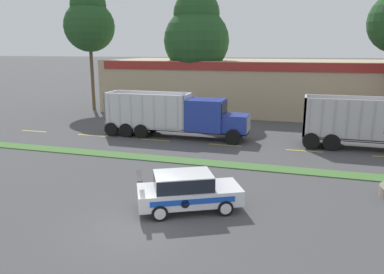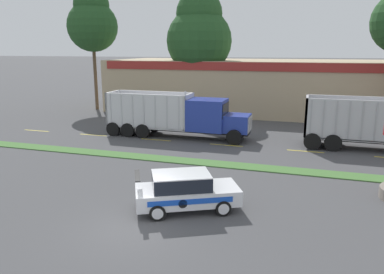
% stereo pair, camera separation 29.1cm
% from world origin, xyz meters
% --- Properties ---
extents(ground_plane, '(600.00, 600.00, 0.00)m').
position_xyz_m(ground_plane, '(0.00, 0.00, 0.00)').
color(ground_plane, '#474749').
extents(grass_verge, '(120.00, 1.21, 0.06)m').
position_xyz_m(grass_verge, '(0.00, 8.84, 0.03)').
color(grass_verge, '#477538').
rests_on(grass_verge, ground_plane).
extents(centre_line_1, '(2.40, 0.14, 0.01)m').
position_xyz_m(centre_line_1, '(-15.61, 13.44, 0.00)').
color(centre_line_1, yellow).
rests_on(centre_line_1, ground_plane).
extents(centre_line_2, '(2.40, 0.14, 0.01)m').
position_xyz_m(centre_line_2, '(-10.21, 13.44, 0.00)').
color(centre_line_2, yellow).
rests_on(centre_line_2, ground_plane).
extents(centre_line_3, '(2.40, 0.14, 0.01)m').
position_xyz_m(centre_line_3, '(-4.81, 13.44, 0.00)').
color(centre_line_3, yellow).
rests_on(centre_line_3, ground_plane).
extents(centre_line_4, '(2.40, 0.14, 0.01)m').
position_xyz_m(centre_line_4, '(0.59, 13.44, 0.00)').
color(centre_line_4, yellow).
rests_on(centre_line_4, ground_plane).
extents(centre_line_5, '(2.40, 0.14, 0.01)m').
position_xyz_m(centre_line_5, '(5.99, 13.44, 0.00)').
color(centre_line_5, yellow).
rests_on(centre_line_5, ground_plane).
extents(dump_truck_lead, '(11.17, 2.62, 3.66)m').
position_xyz_m(dump_truck_lead, '(-2.66, 14.85, 1.59)').
color(dump_truck_lead, black).
rests_on(dump_truck_lead, ground_plane).
extents(rally_car, '(4.68, 3.59, 1.65)m').
position_xyz_m(rally_car, '(1.28, 2.22, 0.84)').
color(rally_car, white).
rests_on(rally_car, ground_plane).
extents(traffic_cone, '(0.39, 0.39, 0.61)m').
position_xyz_m(traffic_cone, '(0.24, 3.99, 0.30)').
color(traffic_cone, black).
rests_on(traffic_cone, ground_plane).
extents(store_building_backdrop, '(31.40, 12.10, 5.50)m').
position_xyz_m(store_building_backdrop, '(0.33, 29.74, 2.75)').
color(store_building_backdrop, tan).
rests_on(store_building_backdrop, ground_plane).
extents(tree_behind_left, '(6.70, 6.70, 12.50)m').
position_xyz_m(tree_behind_left, '(-5.21, 26.17, 8.14)').
color(tree_behind_left, brown).
rests_on(tree_behind_left, ground_plane).
extents(tree_behind_centre, '(5.42, 5.42, 13.11)m').
position_xyz_m(tree_behind_centre, '(-16.92, 25.08, 9.58)').
color(tree_behind_centre, brown).
rests_on(tree_behind_centre, ground_plane).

